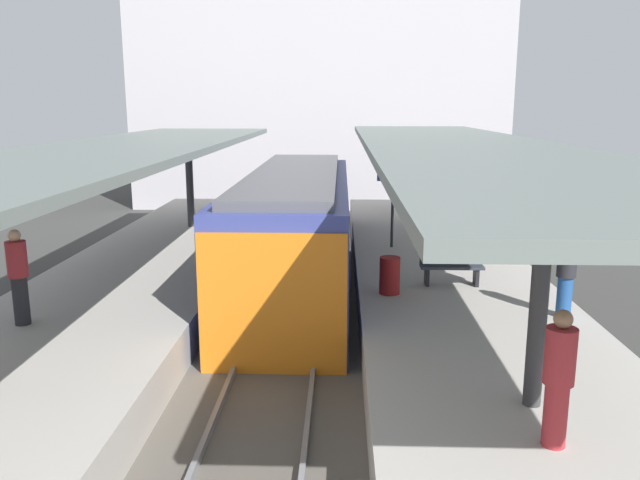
# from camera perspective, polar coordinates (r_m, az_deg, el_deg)

# --- Properties ---
(ground_plane) EXTENTS (80.00, 80.00, 0.00)m
(ground_plane) POSITION_cam_1_polar(r_m,az_deg,el_deg) (13.86, -3.21, -8.93)
(ground_plane) COLOR #383835
(platform_left) EXTENTS (4.40, 28.00, 1.00)m
(platform_left) POSITION_cam_1_polar(r_m,az_deg,el_deg) (14.53, -18.43, -6.46)
(platform_left) COLOR #ADA8A0
(platform_left) RESTS_ON ground_plane
(platform_right) EXTENTS (4.40, 28.00, 1.00)m
(platform_right) POSITION_cam_1_polar(r_m,az_deg,el_deg) (13.88, 12.71, -6.99)
(platform_right) COLOR #ADA8A0
(platform_right) RESTS_ON ground_plane
(track_ballast) EXTENTS (3.20, 28.00, 0.20)m
(track_ballast) POSITION_cam_1_polar(r_m,az_deg,el_deg) (13.83, -3.21, -8.54)
(track_ballast) COLOR #59544C
(track_ballast) RESTS_ON ground_plane
(rail_near_side) EXTENTS (0.08, 28.00, 0.14)m
(rail_near_side) POSITION_cam_1_polar(r_m,az_deg,el_deg) (13.85, -6.21, -7.81)
(rail_near_side) COLOR slate
(rail_near_side) RESTS_ON track_ballast
(rail_far_side) EXTENTS (0.08, 28.00, 0.14)m
(rail_far_side) POSITION_cam_1_polar(r_m,az_deg,el_deg) (13.72, -0.20, -7.92)
(rail_far_side) COLOR slate
(rail_far_side) RESTS_ON track_ballast
(commuter_train) EXTENTS (2.78, 11.45, 3.10)m
(commuter_train) POSITION_cam_1_polar(r_m,az_deg,el_deg) (16.70, -2.23, 0.89)
(commuter_train) COLOR #38428C
(commuter_train) RESTS_ON track_ballast
(canopy_left) EXTENTS (4.18, 21.00, 3.07)m
(canopy_left) POSITION_cam_1_polar(r_m,az_deg,el_deg) (15.17, -17.48, 7.72)
(canopy_left) COLOR #333335
(canopy_left) RESTS_ON platform_left
(canopy_right) EXTENTS (4.18, 21.00, 3.17)m
(canopy_right) POSITION_cam_1_polar(r_m,az_deg,el_deg) (14.55, 12.35, 8.21)
(canopy_right) COLOR #333335
(canopy_right) RESTS_ON platform_right
(platform_bench) EXTENTS (1.40, 0.41, 0.86)m
(platform_bench) POSITION_cam_1_polar(r_m,az_deg,el_deg) (14.48, 11.78, -2.17)
(platform_bench) COLOR black
(platform_bench) RESTS_ON platform_right
(platform_sign) EXTENTS (0.90, 0.08, 2.21)m
(platform_sign) POSITION_cam_1_polar(r_m,az_deg,el_deg) (17.85, 6.60, 4.47)
(platform_sign) COLOR #262628
(platform_sign) RESTS_ON platform_right
(litter_bin) EXTENTS (0.44, 0.44, 0.80)m
(litter_bin) POSITION_cam_1_polar(r_m,az_deg,el_deg) (13.60, 6.31, -3.19)
(litter_bin) COLOR maroon
(litter_bin) RESTS_ON platform_right
(passenger_near_bench) EXTENTS (0.36, 0.36, 1.67)m
(passenger_near_bench) POSITION_cam_1_polar(r_m,az_deg,el_deg) (12.80, 21.34, -2.77)
(passenger_near_bench) COLOR navy
(passenger_near_bench) RESTS_ON platform_right
(passenger_mid_platform) EXTENTS (0.36, 0.36, 1.79)m
(passenger_mid_platform) POSITION_cam_1_polar(r_m,az_deg,el_deg) (12.74, -25.58, -2.90)
(passenger_mid_platform) COLOR #232328
(passenger_mid_platform) RESTS_ON platform_left
(passenger_far_end) EXTENTS (0.36, 0.36, 1.69)m
(passenger_far_end) POSITION_cam_1_polar(r_m,az_deg,el_deg) (8.01, 20.72, -11.45)
(passenger_far_end) COLOR maroon
(passenger_far_end) RESTS_ON platform_right
(station_building_backdrop) EXTENTS (18.00, 6.00, 11.00)m
(station_building_backdrop) POSITION_cam_1_polar(r_m,az_deg,el_deg) (32.91, 0.02, 13.02)
(station_building_backdrop) COLOR #B7B2B7
(station_building_backdrop) RESTS_ON ground_plane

